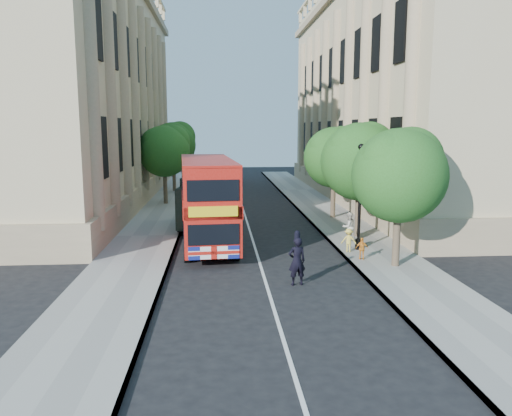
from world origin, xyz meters
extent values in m
plane|color=black|center=(0.00, 0.00, 0.00)|extent=(120.00, 120.00, 0.00)
cube|color=gray|center=(5.75, 10.00, 0.06)|extent=(3.50, 80.00, 0.12)
cube|color=gray|center=(-5.75, 10.00, 0.06)|extent=(3.50, 80.00, 0.12)
cube|color=#C5B289|center=(13.80, 24.00, 9.00)|extent=(12.00, 38.00, 18.00)
cube|color=#C5B289|center=(-13.80, 24.00, 9.00)|extent=(12.00, 38.00, 18.00)
cylinder|color=#473828|center=(5.80, 3.00, 1.43)|extent=(0.32, 0.32, 2.86)
sphere|color=#24541C|center=(5.80, 3.00, 4.03)|extent=(4.00, 4.00, 4.00)
sphere|color=#24541C|center=(6.40, 3.40, 4.68)|extent=(2.80, 2.80, 2.80)
sphere|color=#24541C|center=(5.30, 2.70, 4.55)|extent=(2.60, 2.60, 2.60)
cylinder|color=#473828|center=(5.80, 9.00, 1.50)|extent=(0.32, 0.32, 2.99)
sphere|color=#24541C|center=(5.80, 9.00, 4.22)|extent=(4.20, 4.20, 4.20)
sphere|color=#24541C|center=(6.40, 9.40, 4.90)|extent=(2.94, 2.94, 2.94)
sphere|color=#24541C|center=(5.30, 8.70, 4.76)|extent=(2.73, 2.73, 2.73)
cylinder|color=#473828|center=(5.80, 15.00, 1.45)|extent=(0.32, 0.32, 2.90)
sphere|color=#24541C|center=(5.80, 15.00, 4.09)|extent=(4.00, 4.00, 4.00)
sphere|color=#24541C|center=(6.40, 15.40, 4.75)|extent=(2.80, 2.80, 2.80)
sphere|color=#24541C|center=(5.30, 14.70, 4.62)|extent=(2.60, 2.60, 2.60)
cylinder|color=#473828|center=(-6.00, 22.00, 1.50)|extent=(0.32, 0.32, 2.99)
sphere|color=#24541C|center=(-6.00, 22.00, 4.22)|extent=(4.00, 4.00, 4.00)
sphere|color=#24541C|center=(-5.40, 22.40, 4.90)|extent=(2.80, 2.80, 2.80)
sphere|color=#24541C|center=(-6.50, 21.70, 4.76)|extent=(2.60, 2.60, 2.60)
cylinder|color=#473828|center=(-6.00, 30.00, 1.58)|extent=(0.32, 0.32, 3.17)
sphere|color=#24541C|center=(-6.00, 30.00, 4.46)|extent=(4.20, 4.20, 4.20)
sphere|color=#24541C|center=(-5.40, 30.40, 5.18)|extent=(2.94, 2.94, 2.94)
sphere|color=#24541C|center=(-6.50, 29.70, 5.04)|extent=(2.73, 2.73, 2.73)
cylinder|color=black|center=(5.00, 6.00, 0.37)|extent=(0.30, 0.30, 0.50)
cylinder|color=black|center=(5.00, 6.00, 2.62)|extent=(0.14, 0.14, 5.00)
sphere|color=black|center=(5.00, 6.00, 5.12)|extent=(0.32, 0.32, 0.32)
cube|color=#A9140B|center=(-2.40, 8.08, 2.41)|extent=(3.18, 9.60, 3.93)
cube|color=black|center=(-2.40, 8.08, 1.54)|extent=(3.20, 9.01, 0.89)
cube|color=black|center=(-2.40, 8.08, 3.43)|extent=(3.20, 9.01, 0.89)
cube|color=yellow|center=(-2.04, 3.37, 2.53)|extent=(2.09, 0.24, 0.45)
cylinder|color=black|center=(-3.27, 4.67, 0.50)|extent=(0.35, 1.01, 0.99)
cylinder|color=black|center=(-1.03, 4.84, 0.50)|extent=(0.35, 1.01, 0.99)
cylinder|color=black|center=(-3.75, 11.11, 0.50)|extent=(0.35, 1.01, 0.99)
cylinder|color=black|center=(-1.51, 11.28, 0.50)|extent=(0.35, 1.01, 0.99)
cube|color=black|center=(-3.04, 11.01, 1.49)|extent=(2.40, 2.20, 2.32)
cube|color=black|center=(-3.13, 10.07, 1.77)|extent=(1.99, 0.30, 0.77)
cube|color=black|center=(-2.79, 13.43, 1.71)|extent=(2.56, 3.74, 2.76)
cube|color=black|center=(-2.85, 12.77, 0.39)|extent=(2.52, 5.48, 0.28)
cylinder|color=black|center=(-4.04, 11.00, 0.44)|extent=(0.33, 0.90, 0.88)
cylinder|color=black|center=(-2.06, 10.80, 0.44)|extent=(0.33, 0.90, 0.88)
cylinder|color=black|center=(-3.66, 14.63, 0.44)|extent=(0.33, 0.90, 0.88)
cylinder|color=black|center=(-1.68, 14.42, 0.44)|extent=(0.33, 0.90, 0.88)
imported|color=black|center=(1.17, 1.00, 0.95)|extent=(0.76, 0.57, 1.90)
imported|color=beige|center=(4.97, 7.75, 0.89)|extent=(0.91, 0.82, 1.55)
imported|color=orange|center=(4.64, 4.11, 0.62)|extent=(0.62, 0.36, 1.00)
imported|color=#DEC54B|center=(4.40, 5.57, 0.68)|extent=(0.80, 0.56, 1.13)
camera|label=1|loc=(-1.80, -17.44, 6.02)|focal=35.00mm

